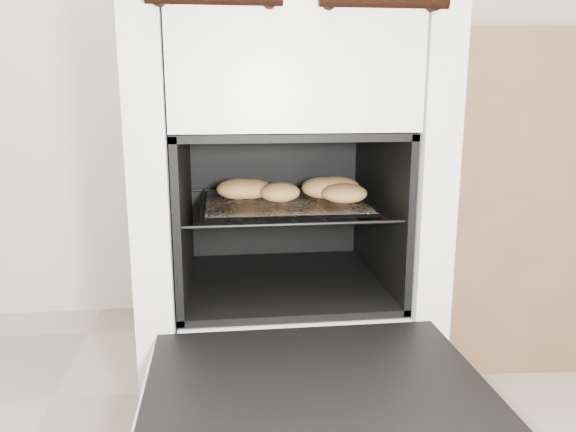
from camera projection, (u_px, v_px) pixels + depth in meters
The scene contains 6 objects.
stove at pixel (280, 181), 1.32m from camera, with size 0.61×0.67×0.93m.
oven_door at pixel (316, 392), 0.88m from camera, with size 0.54×0.42×0.04m.
oven_rack at pixel (284, 204), 1.26m from camera, with size 0.44×0.42×0.01m.
foil_sheet at pixel (285, 203), 1.24m from camera, with size 0.34×0.30×0.01m, color white.
baked_rolls at pixel (298, 189), 1.25m from camera, with size 0.36×0.20×0.05m.
counter at pixel (543, 190), 1.52m from camera, with size 0.79×0.53×0.79m, color brown.
Camera 1 is at (0.05, -0.13, 0.66)m, focal length 35.00 mm.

